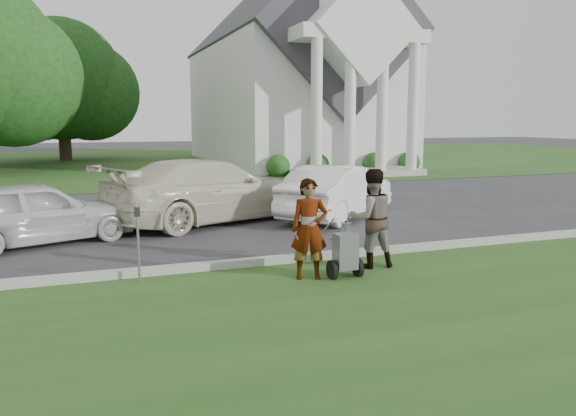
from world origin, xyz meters
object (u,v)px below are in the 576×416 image
parking_meter_near (138,234)px  car_c (209,190)px  tree_back (61,85)px  person_right (371,219)px  striping_cart (345,252)px  person_left (309,230)px  church (293,62)px  car_b (35,213)px  car_d (337,192)px

parking_meter_near → car_c: size_ratio=0.23×
tree_back → person_right: size_ratio=5.54×
car_c → striping_cart: bearing=166.1°
person_right → parking_meter_near: 3.95m
striping_cart → person_right: 0.96m
person_left → parking_meter_near: (-2.63, 0.75, -0.03)m
church → car_c: church is taller
parking_meter_near → tree_back: bearing=93.5°
car_b → car_c: size_ratio=0.72×
person_right → tree_back: bearing=-75.0°
car_b → person_left: bearing=-155.1°
person_right → church: bearing=-103.1°
car_d → car_c: bearing=40.0°
striping_cart → person_left: (-0.58, 0.14, 0.39)m
tree_back → person_left: (4.45, -30.52, -3.90)m
church → person_left: size_ratio=14.66×
person_left → parking_meter_near: person_left is taller
parking_meter_near → person_left: bearing=-16.0°
striping_cart → person_left: person_left is taller
striping_cart → person_right: bearing=31.8°
car_c → car_d: size_ratio=1.30×
church → car_d: bearing=-107.0°
tree_back → person_right: tree_back is taller
church → person_left: (-8.57, -23.65, -5.12)m
striping_cart → car_d: car_d is taller
person_right → car_b: (-5.68, 4.02, -0.19)m
tree_back → car_b: 26.48m
tree_back → striping_cart: bearing=-80.7°
car_b → church: bearing=-54.1°
tree_back → person_right: (5.75, -30.19, -3.86)m
person_left → parking_meter_near: size_ratio=1.31×
tree_back → striping_cart: 31.36m
church → parking_meter_near: bearing=-116.1°
striping_cart → car_d: 5.78m
car_c → church: bearing=-50.2°
striping_cart → car_d: bearing=65.0°
church → car_d: size_ratio=5.63×
person_right → car_b: person_right is taller
striping_cart → car_c: (-0.99, 5.87, 0.37)m
tree_back → striping_cart: tree_back is taller
person_right → parking_meter_near: person_right is taller
church → car_b: size_ratio=6.04×
car_d → church: bearing=-57.0°
striping_cart → parking_meter_near: bearing=163.3°
car_c → person_left: bearing=160.6°
church → tree_back: size_ratio=2.51×
person_left → car_c: bearing=110.7°
car_c → tree_back: bearing=-14.3°
person_left → person_right: bearing=30.9°
church → car_c: 20.69m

